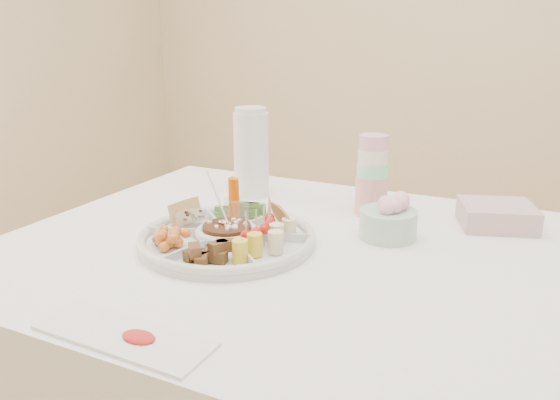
% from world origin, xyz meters
% --- Properties ---
extents(wall_back, '(4.00, 0.02, 2.70)m').
position_xyz_m(wall_back, '(0.00, 2.00, 1.35)').
color(wall_back, beige).
rests_on(wall_back, ground).
extents(party_tray, '(0.48, 0.48, 0.04)m').
position_xyz_m(party_tray, '(-0.26, -0.06, 0.78)').
color(party_tray, silver).
rests_on(party_tray, dining_table).
extents(bean_dip, '(0.13, 0.13, 0.04)m').
position_xyz_m(bean_dip, '(-0.26, -0.06, 0.79)').
color(bean_dip, black).
rests_on(bean_dip, party_tray).
extents(tortillas, '(0.11, 0.11, 0.05)m').
position_xyz_m(tortillas, '(-0.18, 0.04, 0.80)').
color(tortillas, tan).
rests_on(tortillas, party_tray).
extents(carrot_cucumber, '(0.15, 0.15, 0.11)m').
position_xyz_m(carrot_cucumber, '(-0.30, 0.07, 0.82)').
color(carrot_cucumber, '#EE6400').
rests_on(carrot_cucumber, party_tray).
extents(pita_raisins, '(0.14, 0.14, 0.06)m').
position_xyz_m(pita_raisins, '(-0.39, -0.03, 0.80)').
color(pita_raisins, tan).
rests_on(pita_raisins, party_tray).
extents(cherries, '(0.12, 0.12, 0.04)m').
position_xyz_m(cherries, '(-0.35, -0.15, 0.79)').
color(cherries, orange).
rests_on(cherries, party_tray).
extents(granola_chunks, '(0.13, 0.13, 0.04)m').
position_xyz_m(granola_chunks, '(-0.22, -0.18, 0.79)').
color(granola_chunks, '#4F2F13').
rests_on(granola_chunks, party_tray).
extents(banana_tomato, '(0.13, 0.13, 0.08)m').
position_xyz_m(banana_tomato, '(-0.13, -0.08, 0.82)').
color(banana_tomato, '#D9CD55').
rests_on(banana_tomato, party_tray).
extents(cup_stack, '(0.08, 0.08, 0.22)m').
position_xyz_m(cup_stack, '(-0.04, 0.28, 0.87)').
color(cup_stack, white).
rests_on(cup_stack, dining_table).
extents(thermos, '(0.13, 0.13, 0.25)m').
position_xyz_m(thermos, '(-0.40, 0.30, 0.88)').
color(thermos, white).
rests_on(thermos, dining_table).
extents(flower_bowl, '(0.16, 0.16, 0.10)m').
position_xyz_m(flower_bowl, '(0.04, 0.14, 0.81)').
color(flower_bowl, silver).
rests_on(flower_bowl, dining_table).
extents(napkin_stack, '(0.20, 0.19, 0.06)m').
position_xyz_m(napkin_stack, '(0.26, 0.33, 0.79)').
color(napkin_stack, '#CAA7AC').
rests_on(napkin_stack, dining_table).
extents(placemat, '(0.30, 0.10, 0.01)m').
position_xyz_m(placemat, '(-0.21, -0.45, 0.76)').
color(placemat, silver).
rests_on(placemat, dining_table).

